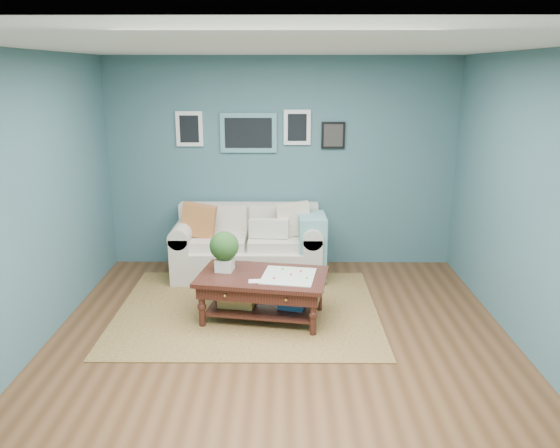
{
  "coord_description": "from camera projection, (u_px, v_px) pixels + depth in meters",
  "views": [
    {
      "loc": [
        0.03,
        -4.51,
        2.51
      ],
      "look_at": [
        -0.01,
        1.0,
        0.96
      ],
      "focal_mm": 35.0,
      "sensor_mm": 36.0,
      "label": 1
    }
  ],
  "objects": [
    {
      "name": "room_shell",
      "position": [
        280.0,
        209.0,
        4.71
      ],
      "size": [
        5.0,
        5.02,
        2.7
      ],
      "color": "brown",
      "rests_on": "ground"
    },
    {
      "name": "area_rug",
      "position": [
        248.0,
        310.0,
        5.93
      ],
      "size": [
        2.79,
        2.24,
        0.01
      ],
      "primitive_type": "cube",
      "color": "#583618",
      "rests_on": "ground"
    },
    {
      "name": "loveseat",
      "position": [
        254.0,
        245.0,
        6.87
      ],
      "size": [
        1.88,
        0.85,
        0.97
      ],
      "color": "beige",
      "rests_on": "ground"
    },
    {
      "name": "coffee_table",
      "position": [
        256.0,
        282.0,
        5.65
      ],
      "size": [
        1.41,
        0.96,
        0.91
      ],
      "rotation": [
        0.0,
        0.0,
        -0.16
      ],
      "color": "black",
      "rests_on": "ground"
    }
  ]
}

